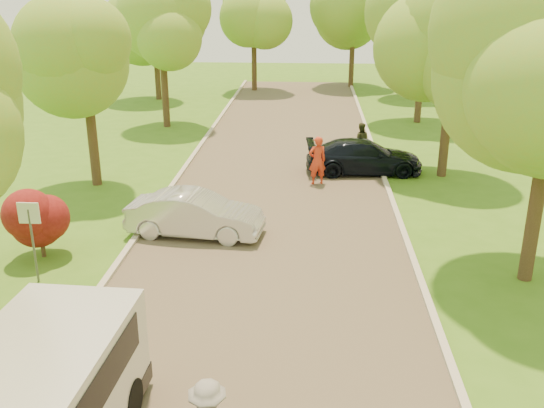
% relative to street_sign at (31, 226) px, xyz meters
% --- Properties ---
extents(ground, '(100.00, 100.00, 0.00)m').
position_rel_street_sign_xyz_m(ground, '(5.80, -4.00, -1.56)').
color(ground, '#3C6F1A').
rests_on(ground, ground).
extents(road, '(8.00, 60.00, 0.01)m').
position_rel_street_sign_xyz_m(road, '(5.80, 4.00, -1.56)').
color(road, '#4C4438').
rests_on(road, ground).
extents(curb_left, '(0.18, 60.00, 0.12)m').
position_rel_street_sign_xyz_m(curb_left, '(1.75, 4.00, -1.50)').
color(curb_left, '#B2AD9E').
rests_on(curb_left, ground).
extents(curb_right, '(0.18, 60.00, 0.12)m').
position_rel_street_sign_xyz_m(curb_right, '(9.85, 4.00, -1.50)').
color(curb_right, '#B2AD9E').
rests_on(curb_right, ground).
extents(street_sign, '(0.55, 0.06, 2.17)m').
position_rel_street_sign_xyz_m(street_sign, '(0.00, 0.00, 0.00)').
color(street_sign, '#59595E').
rests_on(street_sign, ground).
extents(red_shrub, '(1.70, 1.70, 1.95)m').
position_rel_street_sign_xyz_m(red_shrub, '(-0.50, 1.50, -0.47)').
color(red_shrub, '#382619').
rests_on(red_shrub, ground).
extents(tree_l_midb, '(4.30, 4.20, 6.62)m').
position_rel_street_sign_xyz_m(tree_l_midb, '(-1.01, 8.00, 3.02)').
color(tree_l_midb, '#382619').
rests_on(tree_l_midb, ground).
extents(tree_l_far, '(4.92, 4.80, 7.79)m').
position_rel_street_sign_xyz_m(tree_l_far, '(-0.59, 18.00, 3.90)').
color(tree_l_far, '#382619').
rests_on(tree_l_far, ground).
extents(tree_r_midb, '(4.51, 4.40, 7.01)m').
position_rel_street_sign_xyz_m(tree_r_midb, '(12.40, 10.00, 3.32)').
color(tree_r_midb, '#382619').
rests_on(tree_r_midb, ground).
extents(tree_r_far, '(5.33, 5.20, 8.34)m').
position_rel_street_sign_xyz_m(tree_r_far, '(13.03, 20.00, 4.27)').
color(tree_r_far, '#382619').
rests_on(tree_r_far, ground).
extents(tree_bg_a, '(5.12, 5.00, 7.72)m').
position_rel_street_sign_xyz_m(tree_bg_a, '(-2.98, 26.00, 3.75)').
color(tree_bg_a, '#382619').
rests_on(tree_bg_a, ground).
extents(tree_bg_b, '(5.12, 5.00, 7.95)m').
position_rel_street_sign_xyz_m(tree_bg_b, '(14.02, 28.00, 3.97)').
color(tree_bg_b, '#382619').
rests_on(tree_bg_b, ground).
extents(tree_bg_c, '(4.92, 4.80, 7.33)m').
position_rel_street_sign_xyz_m(tree_bg_c, '(3.01, 30.00, 3.46)').
color(tree_bg_c, '#382619').
rests_on(tree_bg_c, ground).
extents(tree_bg_d, '(5.12, 5.00, 7.72)m').
position_rel_street_sign_xyz_m(tree_bg_d, '(10.02, 32.00, 3.75)').
color(tree_bg_d, '#382619').
rests_on(tree_bg_d, ground).
extents(silver_sedan, '(4.25, 1.89, 1.35)m').
position_rel_street_sign_xyz_m(silver_sedan, '(3.50, 3.32, -0.89)').
color(silver_sedan, silver).
rests_on(silver_sedan, ground).
extents(dark_sedan, '(4.77, 2.19, 1.35)m').
position_rel_street_sign_xyz_m(dark_sedan, '(9.10, 10.20, -0.89)').
color(dark_sedan, black).
rests_on(dark_sedan, ground).
extents(person_striped, '(0.79, 0.63, 1.87)m').
position_rel_street_sign_xyz_m(person_striped, '(7.21, 8.58, -0.63)').
color(person_striped, red).
rests_on(person_striped, ground).
extents(person_olive, '(0.77, 0.61, 1.55)m').
position_rel_street_sign_xyz_m(person_olive, '(9.12, 12.49, -0.79)').
color(person_olive, '#2F331E').
rests_on(person_olive, ground).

